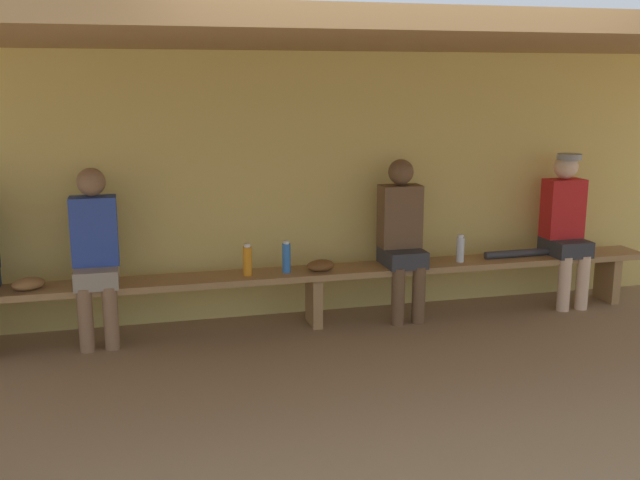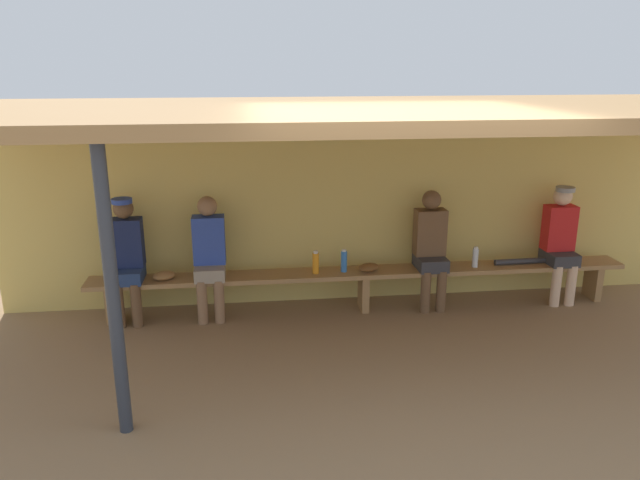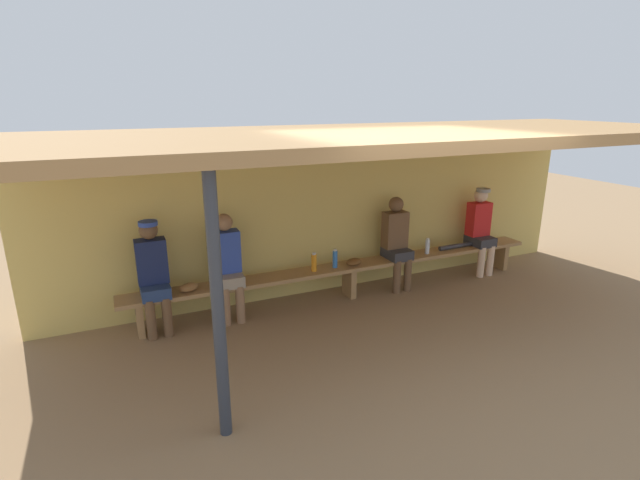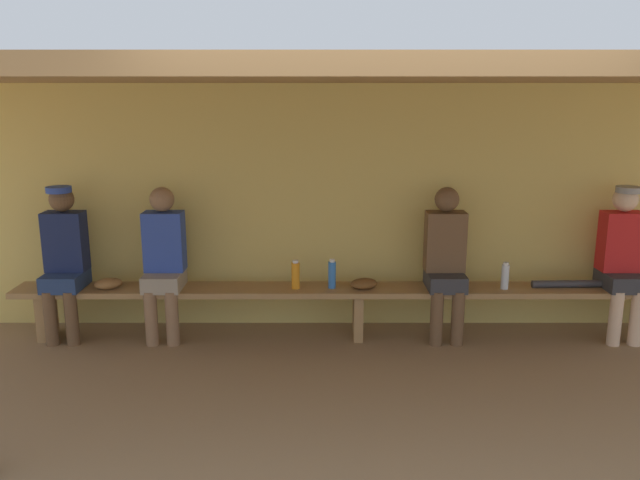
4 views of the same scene
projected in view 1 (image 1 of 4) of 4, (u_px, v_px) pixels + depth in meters
ground_plane at (373, 402)px, 4.60m from camera, size 24.00×24.00×0.00m
back_wall at (301, 184)px, 6.26m from camera, size 8.00×0.20×2.20m
dugout_roof at (345, 34)px, 4.78m from camera, size 8.00×2.80×0.12m
bench at (314, 279)px, 5.98m from camera, size 6.00×0.36×0.46m
player_near_post at (95, 249)px, 5.51m from camera, size 0.34×0.42×1.34m
player_with_sunglasses at (402, 233)px, 6.10m from camera, size 0.34×0.42×1.34m
player_in_white at (566, 222)px, 6.46m from camera, size 0.34×0.42×1.34m
water_bottle_green at (247, 260)px, 5.78m from camera, size 0.07×0.07×0.25m
water_bottle_clear at (286, 257)px, 5.88m from camera, size 0.07×0.07×0.26m
water_bottle_orange at (460, 249)px, 6.22m from camera, size 0.07×0.07×0.24m
baseball_glove_worn at (28, 284)px, 5.40m from camera, size 0.29×0.25×0.09m
baseball_glove_dark_brown at (321, 265)px, 5.94m from camera, size 0.28×0.24×0.09m
baseball_bat at (529, 253)px, 6.43m from camera, size 0.84×0.09×0.07m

